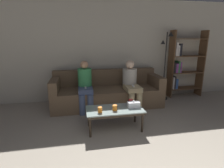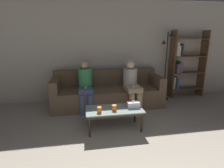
% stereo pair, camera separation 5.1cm
% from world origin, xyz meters
% --- Properties ---
extents(wall_back, '(12.00, 0.06, 2.60)m').
position_xyz_m(wall_back, '(0.00, 4.15, 1.30)').
color(wall_back, '#B7B2A3').
rests_on(wall_back, ground_plane).
extents(couch, '(2.62, 0.92, 0.85)m').
position_xyz_m(couch, '(0.00, 3.61, 0.31)').
color(couch, brown).
rests_on(couch, ground_plane).
extents(coffee_table, '(1.01, 0.50, 0.39)m').
position_xyz_m(coffee_table, '(-0.06, 2.36, 0.35)').
color(coffee_table, '#8C9E99').
rests_on(coffee_table, ground_plane).
extents(cup_near_left, '(0.08, 0.08, 0.10)m').
position_xyz_m(cup_near_left, '(-0.08, 2.29, 0.44)').
color(cup_near_left, orange).
rests_on(cup_near_left, coffee_table).
extents(cup_near_right, '(0.08, 0.08, 0.10)m').
position_xyz_m(cup_near_right, '(0.28, 2.53, 0.44)').
color(cup_near_right, red).
rests_on(cup_near_right, coffee_table).
extents(cup_far_center, '(0.08, 0.08, 0.10)m').
position_xyz_m(cup_far_center, '(-0.34, 2.25, 0.44)').
color(cup_far_center, orange).
rests_on(cup_far_center, coffee_table).
extents(tissue_box, '(0.22, 0.12, 0.13)m').
position_xyz_m(tissue_box, '(0.29, 2.38, 0.44)').
color(tissue_box, white).
rests_on(tissue_box, coffee_table).
extents(game_remote, '(0.04, 0.15, 0.02)m').
position_xyz_m(game_remote, '(-0.06, 2.36, 0.40)').
color(game_remote, white).
rests_on(game_remote, coffee_table).
extents(bookshelf, '(0.97, 0.32, 1.84)m').
position_xyz_m(bookshelf, '(2.17, 3.92, 0.90)').
color(bookshelf, brown).
rests_on(bookshelf, ground_plane).
extents(standing_lamp, '(0.31, 0.26, 1.79)m').
position_xyz_m(standing_lamp, '(1.60, 3.78, 1.10)').
color(standing_lamp, black).
rests_on(standing_lamp, ground_plane).
extents(seated_person_left_end, '(0.32, 0.63, 1.13)m').
position_xyz_m(seated_person_left_end, '(-0.54, 3.40, 0.60)').
color(seated_person_left_end, '#47567A').
rests_on(seated_person_left_end, ground_plane).
extents(seated_person_mid_left, '(0.34, 0.73, 1.12)m').
position_xyz_m(seated_person_mid_left, '(0.54, 3.38, 0.60)').
color(seated_person_mid_left, tan).
rests_on(seated_person_mid_left, ground_plane).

